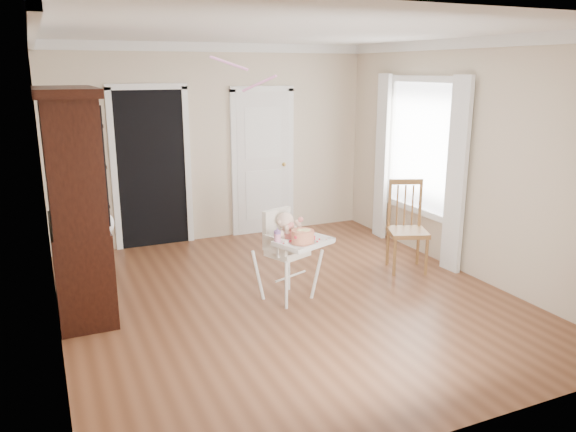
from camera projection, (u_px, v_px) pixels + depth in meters
name	position (u px, v px, depth m)	size (l,w,h in m)	color
floor	(289.00, 299.00, 5.95)	(5.00, 5.00, 0.00)	brown
ceiling	(289.00, 32.00, 5.26)	(5.00, 5.00, 0.00)	white
wall_back	(215.00, 144.00, 7.81)	(4.50, 4.50, 0.00)	beige
wall_left	(45.00, 193.00, 4.71)	(5.00, 5.00, 0.00)	beige
wall_right	(466.00, 159.00, 6.49)	(5.00, 5.00, 0.00)	beige
crown_molding	(289.00, 38.00, 5.28)	(4.50, 5.00, 0.12)	white
doorway	(151.00, 165.00, 7.50)	(1.06, 0.05, 2.22)	black
closet_door	(263.00, 164.00, 8.15)	(0.96, 0.09, 2.13)	white
window_right	(418.00, 155.00, 7.19)	(0.13, 1.84, 2.30)	white
high_chair	(288.00, 245.00, 5.80)	(0.76, 0.84, 0.98)	white
baby	(286.00, 232.00, 5.78)	(0.31, 0.22, 0.41)	beige
cake	(303.00, 237.00, 5.58)	(0.29, 0.29, 0.14)	silver
sippy_cup	(277.00, 237.00, 5.56)	(0.07, 0.07, 0.17)	pink
china_cabinet	(76.00, 204.00, 5.40)	(0.58, 1.30, 2.20)	black
dining_chair	(407.00, 229.00, 6.72)	(0.57, 0.57, 1.08)	brown
streamer	(229.00, 63.00, 5.69)	(0.03, 0.50, 0.02)	#F58DCC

